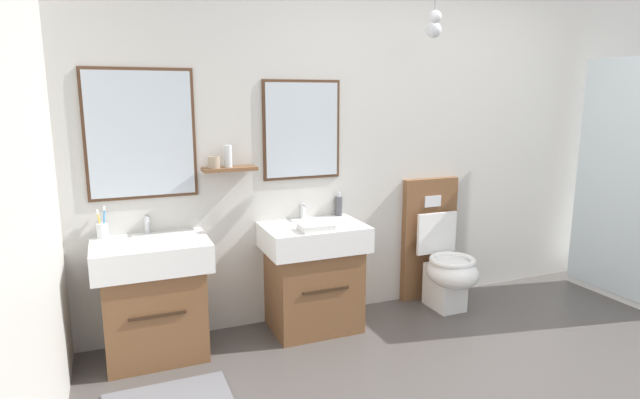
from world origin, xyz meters
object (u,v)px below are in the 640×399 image
(toilet, at_px, (440,259))
(soap_dispenser, at_px, (339,206))
(toothbrush_cup, at_px, (102,230))
(folded_hand_towel, at_px, (316,227))
(vanity_sink_left, at_px, (154,295))
(vanity_sink_right, at_px, (313,274))

(toilet, xyz_separation_m, soap_dispenser, (-0.81, 0.17, 0.47))
(toilet, xyz_separation_m, toothbrush_cup, (-2.45, 0.16, 0.45))
(toilet, height_order, folded_hand_towel, toilet)
(toothbrush_cup, xyz_separation_m, folded_hand_towel, (1.32, -0.33, -0.03))
(vanity_sink_left, relative_size, soap_dispenser, 4.28)
(folded_hand_towel, bearing_deg, toothbrush_cup, 165.78)
(toothbrush_cup, bearing_deg, vanity_sink_right, -7.45)
(vanity_sink_right, relative_size, folded_hand_towel, 3.49)
(vanity_sink_right, distance_m, folded_hand_towel, 0.42)
(vanity_sink_left, distance_m, toilet, 2.18)
(vanity_sink_left, xyz_separation_m, vanity_sink_right, (1.09, 0.00, 0.00))
(toothbrush_cup, distance_m, soap_dispenser, 1.64)
(vanity_sink_left, bearing_deg, vanity_sink_right, 0.00)
(toothbrush_cup, xyz_separation_m, soap_dispenser, (1.64, 0.01, 0.02))
(vanity_sink_left, relative_size, toothbrush_cup, 3.75)
(folded_hand_towel, bearing_deg, vanity_sink_left, 171.51)
(soap_dispenser, height_order, folded_hand_towel, soap_dispenser)
(toilet, xyz_separation_m, folded_hand_towel, (-1.13, -0.17, 0.41))
(toilet, bearing_deg, vanity_sink_right, -179.11)
(vanity_sink_right, relative_size, soap_dispenser, 4.28)
(vanity_sink_right, height_order, toothbrush_cup, toothbrush_cup)
(vanity_sink_left, distance_m, soap_dispenser, 1.45)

